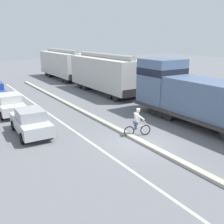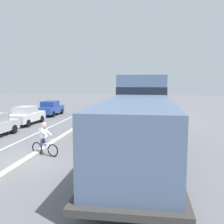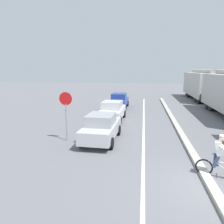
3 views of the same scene
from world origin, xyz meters
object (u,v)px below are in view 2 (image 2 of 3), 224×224
(hopper_car_lead, at_px, (145,100))
(parked_car_blue, at_px, (51,108))
(parked_car_white, at_px, (26,115))
(locomotive, at_px, (139,125))
(hopper_car_middle, at_px, (147,94))
(cyclist, at_px, (44,140))

(hopper_car_lead, xyz_separation_m, parked_car_blue, (-10.48, 3.17, -1.26))
(parked_car_white, bearing_deg, locomotive, -41.84)
(hopper_car_middle, relative_size, cyclist, 6.18)
(parked_car_white, bearing_deg, parked_car_blue, 91.17)
(hopper_car_middle, distance_m, parked_car_white, 17.85)
(hopper_car_lead, relative_size, cyclist, 6.18)
(hopper_car_lead, distance_m, cyclist, 12.92)
(locomotive, bearing_deg, parked_car_blue, 124.36)
(locomotive, bearing_deg, hopper_car_middle, 90.00)
(parked_car_blue, bearing_deg, cyclist, -69.71)
(parked_car_white, distance_m, parked_car_blue, 6.06)
(parked_car_blue, bearing_deg, hopper_car_middle, 38.83)
(locomotive, relative_size, parked_car_white, 2.73)
(hopper_car_middle, xyz_separation_m, cyclist, (-4.91, -23.48, -1.26))
(parked_car_white, bearing_deg, hopper_car_middle, 54.45)
(hopper_car_lead, xyz_separation_m, cyclist, (-4.91, -11.88, -1.26))
(locomotive, height_order, cyclist, locomotive)
(locomotive, relative_size, hopper_car_middle, 1.10)
(hopper_car_lead, height_order, parked_car_white, hopper_car_lead)
(hopper_car_middle, relative_size, parked_car_white, 2.49)
(hopper_car_lead, height_order, hopper_car_middle, same)
(hopper_car_middle, xyz_separation_m, parked_car_blue, (-10.48, -8.43, -1.26))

